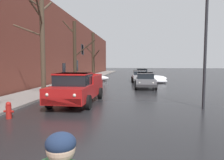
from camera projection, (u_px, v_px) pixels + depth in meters
left_sidewalk_slab at (66, 84)px, 21.46m from camera, size 2.91×80.00×0.12m
brick_townhouse_facade at (48, 43)px, 21.35m from camera, size 0.63×80.00×8.84m
snow_bank_near_corner_left at (97, 78)px, 26.57m from camera, size 3.04×1.10×0.71m
snow_bank_along_left_kerb at (159, 81)px, 23.82m from camera, size 1.99×1.48×0.69m
snow_bank_mid_block_left at (83, 82)px, 21.68m from camera, size 2.61×1.39×0.70m
snow_bank_near_corner_right at (155, 79)px, 25.14m from camera, size 2.80×0.93×0.80m
bare_tree_second_along_sidewalk at (42, 41)px, 12.73m from camera, size 2.69×3.58×6.70m
bare_tree_mid_block at (75, 53)px, 19.53m from camera, size 3.11×1.93×6.29m
bare_tree_far_down_block at (93, 56)px, 27.90m from camera, size 2.23×3.57×6.45m
pickup_truck_red_approaching_near_lane at (77, 88)px, 11.57m from camera, size 2.29×5.29×1.76m
sedan_grey_parked_kerbside_close at (145, 80)px, 18.87m from camera, size 1.93×4.12×1.42m
sedan_silver_parked_kerbside_mid at (139, 76)px, 25.10m from camera, size 2.03×4.45×1.42m
sedan_black_parked_far_down_block at (142, 73)px, 32.23m from camera, size 2.15×4.12×1.42m
fire_hydrant at (9, 110)px, 8.37m from camera, size 0.42×0.22×0.71m
street_lamp_post at (205, 45)px, 9.95m from camera, size 0.44×0.24×5.61m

